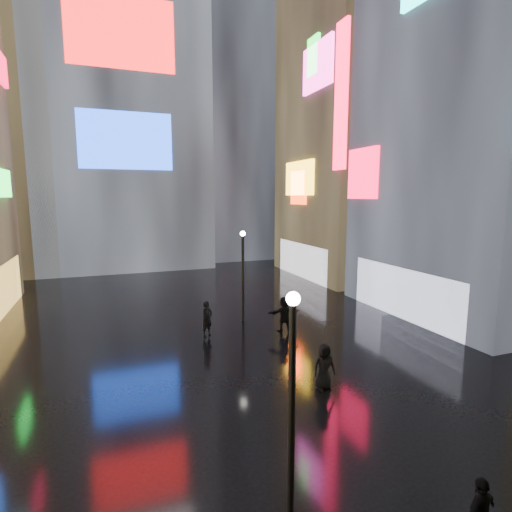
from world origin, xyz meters
TOP-DOWN VIEW (x-y plane):
  - ground at (0.00, 20.00)m, footprint 140.00×140.00m
  - building_right_mid at (15.98, 17.01)m, footprint 10.28×13.70m
  - building_right_far at (15.98, 30.00)m, footprint 10.28×12.00m
  - tower_main at (-3.00, 43.97)m, footprint 16.00×14.20m
  - tower_flank_right at (9.00, 46.00)m, footprint 12.00×12.00m
  - lamp_near at (-1.47, 5.91)m, footprint 0.30×0.30m
  - lamp_far at (2.14, 19.82)m, footprint 0.30×0.30m
  - pedestrian_4 at (2.34, 11.03)m, footprint 0.88×0.61m
  - pedestrian_5 at (3.60, 17.32)m, footprint 1.79×0.67m
  - pedestrian_6 at (-0.39, 18.10)m, footprint 0.80×0.72m
  - umbrella_2 at (2.34, 11.03)m, footprint 1.12×1.11m

SIDE VIEW (x-z plane):
  - ground at x=0.00m, z-range 0.00..0.00m
  - pedestrian_4 at x=2.34m, z-range 0.00..1.72m
  - pedestrian_6 at x=-0.39m, z-range 0.00..1.83m
  - pedestrian_5 at x=3.60m, z-range 0.00..1.89m
  - umbrella_2 at x=2.34m, z-range 1.72..2.65m
  - lamp_near at x=-1.47m, z-range 0.34..5.54m
  - lamp_far at x=2.14m, z-range 0.34..5.54m
  - building_right_far at x=15.98m, z-range -0.02..27.98m
  - building_right_mid at x=15.98m, z-range -0.01..29.99m
  - tower_flank_right at x=9.00m, z-range 0.00..34.00m
  - tower_main at x=-3.00m, z-range 0.01..42.01m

